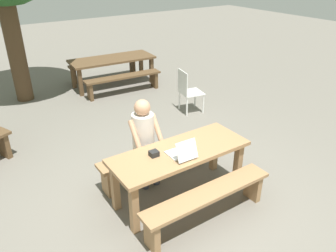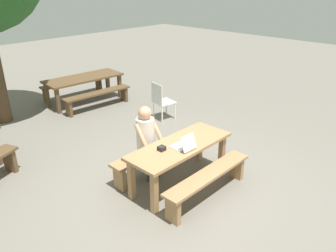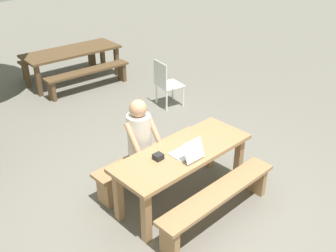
{
  "view_description": "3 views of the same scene",
  "coord_description": "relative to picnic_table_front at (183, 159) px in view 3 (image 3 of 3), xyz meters",
  "views": [
    {
      "loc": [
        -2.17,
        -2.96,
        2.95
      ],
      "look_at": [
        -0.02,
        0.25,
        0.98
      ],
      "focal_mm": 35.46,
      "sensor_mm": 36.0,
      "label": 1
    },
    {
      "loc": [
        -3.58,
        -3.16,
        3.18
      ],
      "look_at": [
        -0.02,
        0.25,
        0.98
      ],
      "focal_mm": 35.75,
      "sensor_mm": 36.0,
      "label": 2
    },
    {
      "loc": [
        -2.88,
        -2.75,
        3.23
      ],
      "look_at": [
        -0.02,
        0.25,
        0.98
      ],
      "focal_mm": 41.01,
      "sensor_mm": 36.0,
      "label": 3
    }
  ],
  "objects": [
    {
      "name": "small_pouch",
      "position": [
        -0.35,
        0.07,
        0.15
      ],
      "size": [
        0.11,
        0.1,
        0.07
      ],
      "color": "black",
      "rests_on": "picnic_table_front"
    },
    {
      "name": "bench_near",
      "position": [
        0.0,
        -0.59,
        -0.28
      ],
      "size": [
        1.8,
        0.3,
        0.45
      ],
      "color": "#9E754C",
      "rests_on": "ground"
    },
    {
      "name": "ground_plane",
      "position": [
        0.0,
        0.0,
        -0.62
      ],
      "size": [
        30.0,
        30.0,
        0.0
      ],
      "primitive_type": "plane",
      "color": "slate"
    },
    {
      "name": "person_seated",
      "position": [
        -0.21,
        0.56,
        0.14
      ],
      "size": [
        0.42,
        0.41,
        1.28
      ],
      "color": "#333847",
      "rests_on": "ground"
    },
    {
      "name": "picnic_table_front",
      "position": [
        0.0,
        0.0,
        0.0
      ],
      "size": [
        1.86,
        0.7,
        0.73
      ],
      "color": "#9E754C",
      "rests_on": "ground"
    },
    {
      "name": "bench_far",
      "position": [
        0.0,
        0.59,
        -0.28
      ],
      "size": [
        1.8,
        0.3,
        0.45
      ],
      "color": "#9E754C",
      "rests_on": "ground"
    },
    {
      "name": "bench_rear_north",
      "position": [
        1.25,
        5.26,
        -0.28
      ],
      "size": [
        1.89,
        0.43,
        0.44
      ],
      "rotation": [
        0.0,
        0.0,
        -0.07
      ],
      "color": "brown",
      "rests_on": "ground"
    },
    {
      "name": "bench_rear_south",
      "position": [
        1.15,
        3.92,
        -0.28
      ],
      "size": [
        1.89,
        0.43,
        0.44
      ],
      "rotation": [
        0.0,
        0.0,
        -0.07
      ],
      "color": "brown",
      "rests_on": "ground"
    },
    {
      "name": "laptop",
      "position": [
        -0.07,
        -0.13,
        0.18
      ],
      "size": [
        0.29,
        0.35,
        0.25
      ],
      "rotation": [
        0.0,
        0.0,
        3.12
      ],
      "color": "white",
      "rests_on": "picnic_table_front"
    },
    {
      "name": "picnic_table_rear",
      "position": [
        1.2,
        4.59,
        -0.0
      ],
      "size": [
        2.13,
        0.97,
        0.71
      ],
      "rotation": [
        0.0,
        0.0,
        -0.07
      ],
      "color": "brown",
      "rests_on": "ground"
    },
    {
      "name": "plastic_chair",
      "position": [
        1.79,
        2.2,
        -0.14
      ],
      "size": [
        0.52,
        0.52,
        0.91
      ],
      "rotation": [
        0.0,
        0.0,
        1.37
      ],
      "color": "white",
      "rests_on": "ground"
    }
  ]
}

